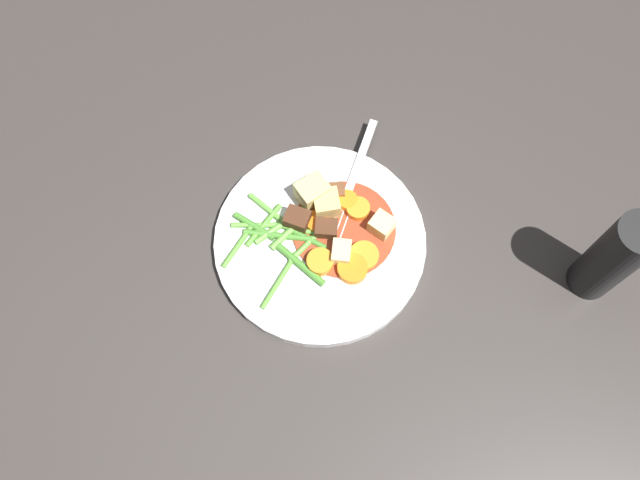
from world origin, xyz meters
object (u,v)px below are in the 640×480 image
carrot_slice_3 (347,201)px  meat_chunk_2 (337,192)px  carrot_slice_1 (317,222)px  potato_chunk_2 (341,252)px  carrot_slice_0 (364,256)px  pepper_mill (613,258)px  carrot_slice_4 (320,262)px  dinner_plate (320,242)px  meat_chunk_0 (297,220)px  potato_chunk_1 (382,225)px  fork (351,183)px  carrot_slice_2 (358,209)px  potato_chunk_0 (313,192)px  carrot_slice_5 (352,269)px  meat_chunk_1 (326,229)px  potato_chunk_3 (326,204)px

carrot_slice_3 → meat_chunk_2: meat_chunk_2 is taller
carrot_slice_1 → potato_chunk_2: (0.01, -0.05, 0.01)m
carrot_slice_0 → pepper_mill: (0.23, -0.14, 0.06)m
carrot_slice_4 → pepper_mill: pepper_mill is taller
carrot_slice_3 → dinner_plate: bearing=-150.3°
meat_chunk_0 → carrot_slice_3: bearing=-2.0°
dinner_plate → pepper_mill: 0.33m
potato_chunk_1 → fork: (-0.00, 0.07, -0.01)m
pepper_mill → fork: bearing=130.9°
potato_chunk_2 → carrot_slice_2: bearing=43.7°
potato_chunk_0 → carrot_slice_5: bearing=-89.7°
carrot_slice_4 → meat_chunk_2: size_ratio=1.64×
meat_chunk_1 → fork: (0.06, 0.04, -0.01)m
meat_chunk_1 → pepper_mill: 0.32m
meat_chunk_1 → meat_chunk_2: (0.03, 0.04, -0.00)m
potato_chunk_2 → fork: potato_chunk_2 is taller
potato_chunk_1 → potato_chunk_2: 0.06m
carrot_slice_4 → potato_chunk_3: potato_chunk_3 is taller
carrot_slice_1 → meat_chunk_0: bearing=154.6°
carrot_slice_0 → fork: bearing=71.6°
carrot_slice_1 → potato_chunk_0: 0.04m
carrot_slice_5 → potato_chunk_0: (-0.00, 0.11, 0.01)m
carrot_slice_4 → potato_chunk_0: 0.09m
carrot_slice_0 → potato_chunk_2: (-0.02, 0.01, 0.01)m
dinner_plate → carrot_slice_2: size_ratio=8.93×
potato_chunk_0 → meat_chunk_0: 0.04m
fork → carrot_slice_0: bearing=-108.4°
carrot_slice_2 → potato_chunk_2: 0.06m
carrot_slice_4 → meat_chunk_0: size_ratio=1.12×
carrot_slice_2 → potato_chunk_2: bearing=-136.3°
carrot_slice_4 → potato_chunk_3: 0.07m
potato_chunk_3 → fork: (0.04, 0.02, -0.01)m
carrot_slice_4 → meat_chunk_2: bearing=51.3°
dinner_plate → meat_chunk_1: meat_chunk_1 is taller
carrot_slice_2 → meat_chunk_2: meat_chunk_2 is taller
dinner_plate → potato_chunk_0: 0.06m
potato_chunk_1 → dinner_plate: bearing=164.5°
dinner_plate → carrot_slice_4: bearing=-115.9°
potato_chunk_0 → meat_chunk_1: (-0.00, -0.05, -0.01)m
potato_chunk_2 → meat_chunk_2: potato_chunk_2 is taller
dinner_plate → potato_chunk_0: bearing=73.0°
carrot_slice_2 → potato_chunk_0: size_ratio=0.79×
carrot_slice_4 → potato_chunk_0: size_ratio=0.88×
potato_chunk_0 → carrot_slice_4: bearing=-110.1°
potato_chunk_0 → potato_chunk_1: (0.06, -0.07, -0.00)m
potato_chunk_1 → meat_chunk_1: (-0.06, 0.03, -0.00)m
meat_chunk_0 → meat_chunk_1: size_ratio=1.07×
potato_chunk_1 → potato_chunk_3: 0.07m
carrot_slice_3 → potato_chunk_3: 0.03m
potato_chunk_1 → meat_chunk_1: potato_chunk_1 is taller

